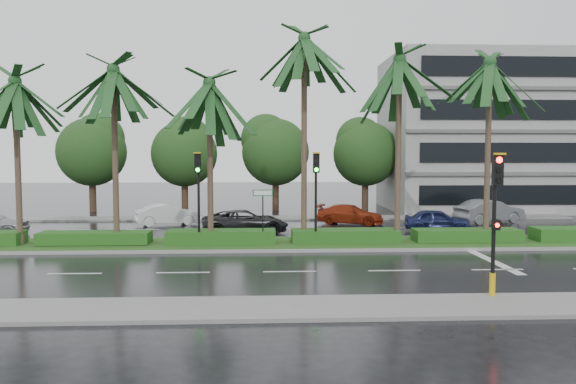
{
  "coord_description": "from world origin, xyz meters",
  "views": [
    {
      "loc": [
        -1.01,
        -25.89,
        4.48
      ],
      "look_at": [
        0.24,
        1.5,
        2.56
      ],
      "focal_mm": 35.0,
      "sensor_mm": 36.0,
      "label": 1
    }
  ],
  "objects_px": {
    "car_blue": "(437,220)",
    "car_grey": "(489,211)",
    "car_darkgrey": "(245,222)",
    "car_red": "(350,214)",
    "signal_median_left": "(198,185)",
    "car_white": "(168,215)",
    "street_sign": "(263,203)",
    "signal_near": "(495,218)"
  },
  "relations": [
    {
      "from": "car_blue",
      "to": "car_grey",
      "type": "xyz_separation_m",
      "value": [
        4.5,
        3.53,
        0.12
      ]
    },
    {
      "from": "signal_near",
      "to": "street_sign",
      "type": "bearing_deg",
      "value": 125.34
    },
    {
      "from": "car_white",
      "to": "street_sign",
      "type": "bearing_deg",
      "value": -162.88
    },
    {
      "from": "street_sign",
      "to": "car_white",
      "type": "relative_size",
      "value": 0.65
    },
    {
      "from": "car_blue",
      "to": "car_grey",
      "type": "bearing_deg",
      "value": -43.2
    },
    {
      "from": "signal_near",
      "to": "car_darkgrey",
      "type": "bearing_deg",
      "value": 118.95
    },
    {
      "from": "car_white",
      "to": "car_blue",
      "type": "xyz_separation_m",
      "value": [
        15.89,
        -3.38,
        -0.03
      ]
    },
    {
      "from": "car_darkgrey",
      "to": "car_red",
      "type": "distance_m",
      "value": 7.62
    },
    {
      "from": "car_blue",
      "to": "car_grey",
      "type": "relative_size",
      "value": 0.82
    },
    {
      "from": "car_white",
      "to": "signal_median_left",
      "type": "bearing_deg",
      "value": -179.12
    },
    {
      "from": "signal_near",
      "to": "car_red",
      "type": "distance_m",
      "value": 18.59
    },
    {
      "from": "signal_median_left",
      "to": "car_blue",
      "type": "distance_m",
      "value": 14.26
    },
    {
      "from": "car_white",
      "to": "car_blue",
      "type": "relative_size",
      "value": 1.08
    },
    {
      "from": "car_darkgrey",
      "to": "car_grey",
      "type": "relative_size",
      "value": 1.06
    },
    {
      "from": "street_sign",
      "to": "car_darkgrey",
      "type": "xyz_separation_m",
      "value": [
        -0.98,
        4.55,
        -1.46
      ]
    },
    {
      "from": "signal_median_left",
      "to": "car_white",
      "type": "distance_m",
      "value": 9.49
    },
    {
      "from": "car_white",
      "to": "car_blue",
      "type": "distance_m",
      "value": 16.25
    },
    {
      "from": "car_darkgrey",
      "to": "car_red",
      "type": "height_order",
      "value": "car_darkgrey"
    },
    {
      "from": "street_sign",
      "to": "car_blue",
      "type": "bearing_deg",
      "value": 27.36
    },
    {
      "from": "signal_median_left",
      "to": "car_white",
      "type": "bearing_deg",
      "value": 108.33
    },
    {
      "from": "car_darkgrey",
      "to": "car_blue",
      "type": "relative_size",
      "value": 1.29
    },
    {
      "from": "car_darkgrey",
      "to": "car_blue",
      "type": "distance_m",
      "value": 11.0
    },
    {
      "from": "car_white",
      "to": "car_blue",
      "type": "bearing_deg",
      "value": -119.45
    },
    {
      "from": "car_blue",
      "to": "car_grey",
      "type": "height_order",
      "value": "car_grey"
    },
    {
      "from": "signal_median_left",
      "to": "car_red",
      "type": "relative_size",
      "value": 1.04
    },
    {
      "from": "car_white",
      "to": "car_darkgrey",
      "type": "relative_size",
      "value": 0.83
    },
    {
      "from": "car_red",
      "to": "car_blue",
      "type": "height_order",
      "value": "car_blue"
    },
    {
      "from": "car_grey",
      "to": "signal_near",
      "type": "bearing_deg",
      "value": 140.28
    },
    {
      "from": "signal_median_left",
      "to": "car_grey",
      "type": "height_order",
      "value": "signal_median_left"
    },
    {
      "from": "signal_median_left",
      "to": "car_red",
      "type": "height_order",
      "value": "signal_median_left"
    },
    {
      "from": "car_darkgrey",
      "to": "car_blue",
      "type": "bearing_deg",
      "value": -95.39
    },
    {
      "from": "signal_near",
      "to": "street_sign",
      "type": "relative_size",
      "value": 1.68
    },
    {
      "from": "car_darkgrey",
      "to": "car_grey",
      "type": "bearing_deg",
      "value": -83.61
    },
    {
      "from": "car_grey",
      "to": "car_red",
      "type": "bearing_deg",
      "value": 73.18
    },
    {
      "from": "signal_median_left",
      "to": "street_sign",
      "type": "bearing_deg",
      "value": 3.47
    },
    {
      "from": "signal_near",
      "to": "car_blue",
      "type": "xyz_separation_m",
      "value": [
        3.0,
        15.04,
        -1.87
      ]
    },
    {
      "from": "signal_median_left",
      "to": "car_red",
      "type": "bearing_deg",
      "value": 45.81
    },
    {
      "from": "signal_median_left",
      "to": "car_red",
      "type": "xyz_separation_m",
      "value": [
        8.5,
        8.74,
        -2.39
      ]
    },
    {
      "from": "street_sign",
      "to": "car_red",
      "type": "relative_size",
      "value": 0.62
    },
    {
      "from": "car_grey",
      "to": "car_darkgrey",
      "type": "bearing_deg",
      "value": 87.28
    },
    {
      "from": "car_red",
      "to": "street_sign",
      "type": "bearing_deg",
      "value": 167.75
    },
    {
      "from": "car_darkgrey",
      "to": "car_red",
      "type": "relative_size",
      "value": 1.14
    }
  ]
}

